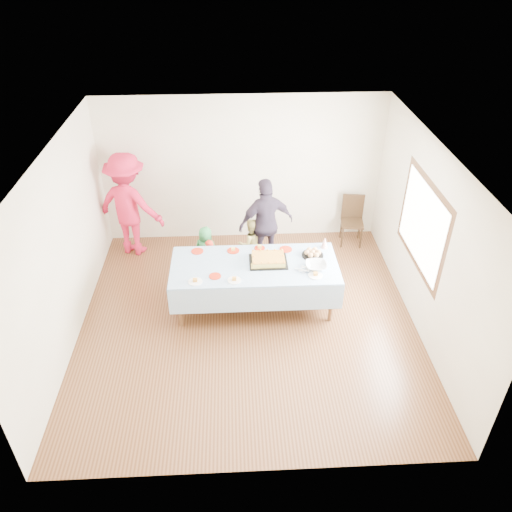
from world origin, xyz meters
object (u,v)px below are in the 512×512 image
at_px(dining_chair, 352,217).
at_px(adult_left, 129,205).
at_px(birthday_cake, 268,260).
at_px(party_table, 255,268).

xyz_separation_m(dining_chair, adult_left, (-4.00, -0.14, 0.43)).
bearing_deg(birthday_cake, adult_left, 144.79).
relative_size(birthday_cake, adult_left, 0.30).
xyz_separation_m(party_table, birthday_cake, (0.21, 0.05, 0.10)).
bearing_deg(dining_chair, party_table, -128.64).
height_order(party_table, adult_left, adult_left).
distance_m(birthday_cake, dining_chair, 2.47).
bearing_deg(adult_left, dining_chair, -158.01).
xyz_separation_m(birthday_cake, dining_chair, (1.69, 1.77, -0.32)).
height_order(birthday_cake, adult_left, adult_left).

